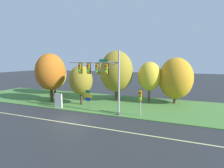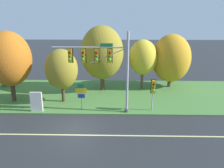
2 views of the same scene
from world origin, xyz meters
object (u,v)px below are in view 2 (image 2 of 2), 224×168
route_sign_post (81,93)px  tree_left_of_mast (9,59)px  pedestrian_signal_near_kerb (153,89)px  tree_nearest_road (0,58)px  traffic_signal_mast (103,62)px  tree_tall_centre (143,57)px  info_kiosk (36,102)px  tree_behind_signpost (61,69)px  tree_right_far (171,58)px  tree_mid_verge (102,53)px

route_sign_post → tree_left_of_mast: size_ratio=0.35×
pedestrian_signal_near_kerb → tree_nearest_road: bearing=157.2°
traffic_signal_mast → pedestrian_signal_near_kerb: traffic_signal_mast is taller
route_sign_post → tree_nearest_road: size_ratio=0.40×
pedestrian_signal_near_kerb → tree_nearest_road: size_ratio=0.47×
tree_nearest_road → tree_left_of_mast: bearing=-54.6°
route_sign_post → tree_tall_centre: bearing=46.6°
traffic_signal_mast → pedestrian_signal_near_kerb: (4.65, 0.28, -2.52)m
tree_nearest_road → info_kiosk: (7.13, -7.91, -2.81)m
pedestrian_signal_near_kerb → tree_behind_signpost: (-9.06, 2.35, 1.26)m
route_sign_post → tree_behind_signpost: bearing=137.7°
traffic_signal_mast → tree_right_far: traffic_signal_mast is taller
tree_right_far → info_kiosk: size_ratio=3.53×
traffic_signal_mast → route_sign_post: (-2.13, 0.55, -3.09)m
tree_left_of_mast → tree_behind_signpost: bearing=-0.5°
tree_left_of_mast → tree_mid_verge: (9.23, 3.98, 0.07)m
route_sign_post → tree_tall_centre: 9.79m
tree_mid_verge → tree_right_far: (8.57, 1.61, -0.90)m
tree_left_of_mast → info_kiosk: 5.64m
traffic_signal_mast → route_sign_post: traffic_signal_mast is taller
tree_behind_signpost → tree_tall_centre: bearing=28.7°
tree_right_far → route_sign_post: bearing=-142.9°
traffic_signal_mast → tree_left_of_mast: size_ratio=1.01×
tree_tall_centre → tree_right_far: size_ratio=0.91×
tree_tall_centre → tree_right_far: 3.74m
tree_mid_verge → tree_right_far: tree_mid_verge is taller
tree_left_of_mast → tree_right_far: 18.67m
tree_mid_verge → traffic_signal_mast: bearing=-85.6°
route_sign_post → info_kiosk: size_ratio=1.37×
route_sign_post → tree_right_far: size_ratio=0.39×
tree_behind_signpost → tree_tall_centre: size_ratio=0.92×
tree_behind_signpost → tree_right_far: 13.69m
tree_behind_signpost → tree_tall_centre: tree_tall_centre is taller
route_sign_post → tree_mid_verge: bearing=75.1°
tree_nearest_road → tree_left_of_mast: tree_left_of_mast is taller
tree_nearest_road → tree_tall_centre: 17.86m
pedestrian_signal_near_kerb → tree_behind_signpost: 9.44m
tree_nearest_road → tree_tall_centre: tree_nearest_road is taller
route_sign_post → pedestrian_signal_near_kerb: bearing=-2.3°
route_sign_post → info_kiosk: route_sign_post is taller
tree_behind_signpost → tree_mid_verge: size_ratio=0.72×
tree_right_far → info_kiosk: (-14.36, -8.29, -2.75)m
pedestrian_signal_near_kerb → info_kiosk: pedestrian_signal_near_kerb is taller
traffic_signal_mast → tree_left_of_mast: traffic_signal_mast is taller
route_sign_post → tree_nearest_road: bearing=147.0°
tree_behind_signpost → info_kiosk: (-1.89, -2.65, -2.55)m
pedestrian_signal_near_kerb → info_kiosk: 11.02m
tree_mid_verge → info_kiosk: bearing=-130.9°
tree_left_of_mast → tree_right_far: tree_left_of_mast is taller
pedestrian_signal_near_kerb → tree_nearest_road: tree_nearest_road is taller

